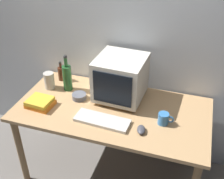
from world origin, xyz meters
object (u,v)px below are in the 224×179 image
bottle_tall (67,77)px  book_stack (40,103)px  metal_canister (49,81)px  keyboard (102,120)px  cd_spindle (79,96)px  bottle_short (61,73)px  mug (164,119)px  computer_mouse (141,130)px  crt_monitor (121,78)px

bottle_tall → book_stack: (-0.11, -0.30, -0.09)m
bottle_tall → metal_canister: bottle_tall is taller
book_stack → keyboard: bearing=-3.4°
bottle_tall → cd_spindle: bearing=-34.6°
bottle_short → metal_canister: size_ratio=1.27×
bottle_tall → bottle_short: bearing=134.8°
book_stack → metal_canister: 0.28m
mug → bottle_short: bearing=161.3°
keyboard → bottle_tall: size_ratio=1.25×
mug → cd_spindle: bearing=171.7°
book_stack → cd_spindle: (0.26, 0.19, -0.01)m
computer_mouse → metal_canister: size_ratio=0.67×
bottle_tall → mug: 0.91m
mug → cd_spindle: 0.74m
cd_spindle → metal_canister: size_ratio=0.80×
crt_monitor → book_stack: bearing=-151.8°
metal_canister → mug: bearing=-9.9°
keyboard → book_stack: (-0.54, 0.03, 0.02)m
keyboard → cd_spindle: (-0.29, 0.23, 0.01)m
crt_monitor → bottle_tall: (-0.48, -0.02, -0.07)m
computer_mouse → bottle_short: 1.00m
bottle_tall → computer_mouse: bearing=-25.3°
crt_monitor → metal_canister: size_ratio=2.70×
keyboard → mug: size_ratio=3.50×
keyboard → book_stack: book_stack is taller
bottle_short → keyboard: bearing=-39.2°
cd_spindle → keyboard: bearing=-38.4°
bottle_tall → bottle_short: 0.19m
metal_canister → keyboard: bearing=-26.7°
mug → computer_mouse: bearing=-134.2°
keyboard → cd_spindle: bearing=144.7°
crt_monitor → mug: size_ratio=3.38×
computer_mouse → bottle_short: bottle_short is taller
computer_mouse → cd_spindle: size_ratio=0.83×
cd_spindle → bottle_short: bearing=140.1°
bottle_short → cd_spindle: bearing=-39.9°
book_stack → mug: mug is taller
bottle_tall → book_stack: bottle_tall is taller
bottle_short → metal_canister: 0.16m
bottle_short → cd_spindle: (0.28, -0.23, -0.05)m
book_stack → mug: size_ratio=1.82×
book_stack → metal_canister: bearing=102.1°
bottle_short → cd_spindle: bottle_short is taller
computer_mouse → mug: (0.14, 0.14, 0.03)m
keyboard → metal_canister: (-0.60, 0.30, 0.06)m
bottle_tall → crt_monitor: bearing=1.8°
crt_monitor → mug: crt_monitor is taller
bottle_short → mug: bearing=-18.7°
keyboard → metal_canister: bearing=156.4°
book_stack → bottle_tall: bearing=70.1°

